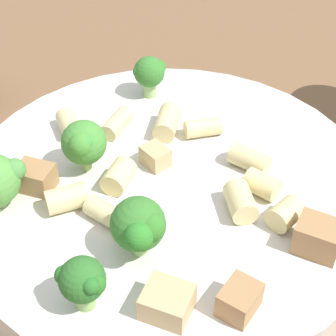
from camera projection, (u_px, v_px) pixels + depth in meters
name	position (u px, v px, depth m)	size (l,w,h in m)	color
ground_plane	(168.00, 213.00, 0.40)	(2.00, 2.00, 0.00)	brown
pasta_bowl	(168.00, 193.00, 0.39)	(0.29, 0.29, 0.03)	silver
broccoli_floret_0	(139.00, 226.00, 0.32)	(0.03, 0.03, 0.04)	#9EC175
broccoli_floret_1	(83.00, 143.00, 0.37)	(0.03, 0.03, 0.04)	#93B766
broccoli_floret_3	(149.00, 73.00, 0.45)	(0.02, 0.03, 0.03)	#9EC175
broccoli_floret_4	(82.00, 281.00, 0.29)	(0.03, 0.03, 0.03)	#93B766
rigatoni_0	(250.00, 159.00, 0.39)	(0.02, 0.02, 0.03)	beige
rigatoni_1	(69.00, 124.00, 0.42)	(0.02, 0.02, 0.02)	beige
rigatoni_2	(203.00, 128.00, 0.42)	(0.01, 0.01, 0.03)	beige
rigatoni_3	(119.00, 176.00, 0.37)	(0.02, 0.02, 0.02)	beige
rigatoni_4	(240.00, 202.00, 0.35)	(0.02, 0.02, 0.03)	beige
rigatoni_5	(262.00, 184.00, 0.37)	(0.02, 0.02, 0.02)	beige
rigatoni_6	(167.00, 122.00, 0.42)	(0.02, 0.02, 0.03)	beige
rigatoni_7	(117.00, 124.00, 0.42)	(0.01, 0.01, 0.03)	beige
rigatoni_8	(285.00, 214.00, 0.35)	(0.02, 0.02, 0.02)	beige
rigatoni_9	(103.00, 211.00, 0.35)	(0.01, 0.01, 0.03)	beige
rigatoni_10	(67.00, 198.00, 0.36)	(0.02, 0.02, 0.03)	beige
chicken_chunk_0	(239.00, 300.00, 0.30)	(0.02, 0.02, 0.02)	#A87A4C
chicken_chunk_1	(155.00, 156.00, 0.39)	(0.02, 0.02, 0.01)	tan
chicken_chunk_2	(35.00, 178.00, 0.37)	(0.02, 0.02, 0.02)	#A87A4C
chicken_chunk_3	(167.00, 302.00, 0.30)	(0.03, 0.02, 0.02)	tan
chicken_chunk_4	(318.00, 237.00, 0.33)	(0.03, 0.02, 0.02)	#A87A4C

